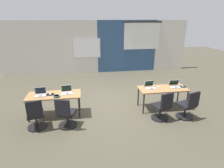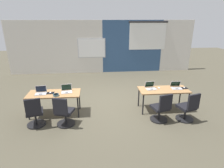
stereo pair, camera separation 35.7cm
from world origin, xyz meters
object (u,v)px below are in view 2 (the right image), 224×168
at_px(chair_near_left_end, 35,114).
at_px(mouse_near_right_inner, 159,88).
at_px(chair_near_right_end, 188,109).
at_px(snack_bowl, 56,95).
at_px(desk_near_right, 163,91).
at_px(mouse_near_left_end, 50,92).
at_px(laptop_near_left_inner, 67,90).
at_px(laptop_near_right_end, 176,87).
at_px(chair_near_right_inner, 161,110).
at_px(mouse_near_right_end, 184,88).
at_px(chair_near_left_inner, 64,114).
at_px(laptop_near_right_inner, 151,87).
at_px(laptop_near_left_end, 41,92).
at_px(desk_near_left, 54,95).

distance_m(chair_near_left_end, mouse_near_right_inner, 3.89).
relative_size(chair_near_right_end, snack_bowl, 5.18).
relative_size(mouse_near_right_inner, snack_bowl, 0.63).
height_order(chair_near_left_end, snack_bowl, chair_near_left_end).
relative_size(desk_near_right, mouse_near_left_end, 15.20).
relative_size(laptop_near_left_inner, laptop_near_right_end, 1.04).
height_order(mouse_near_left_end, chair_near_right_inner, chair_near_right_inner).
relative_size(mouse_near_right_end, chair_near_right_end, 0.11).
distance_m(mouse_near_left_end, chair_near_left_inner, 0.96).
height_order(chair_near_left_inner, mouse_near_right_end, chair_near_left_inner).
bearing_deg(chair_near_left_end, laptop_near_left_inner, -151.22).
bearing_deg(laptop_near_right_end, laptop_near_left_inner, -176.05).
relative_size(chair_near_left_end, chair_near_right_inner, 1.00).
bearing_deg(snack_bowl, chair_near_left_inner, -61.14).
relative_size(desk_near_right, chair_near_right_end, 1.74).
height_order(mouse_near_left_end, snack_bowl, snack_bowl).
bearing_deg(chair_near_right_end, laptop_near_right_inner, -61.37).
relative_size(mouse_near_left_end, mouse_near_right_end, 1.05).
distance_m(chair_near_left_end, chair_near_left_inner, 0.81).
bearing_deg(laptop_near_left_inner, chair_near_right_end, -21.84).
height_order(mouse_near_right_inner, mouse_near_right_end, mouse_near_right_end).
bearing_deg(laptop_near_left_end, laptop_near_right_inner, -4.16).
xyz_separation_m(chair_near_left_end, chair_near_right_end, (4.40, -0.10, 0.00)).
bearing_deg(mouse_near_right_inner, chair_near_left_inner, -164.68).
bearing_deg(mouse_near_left_end, desk_near_right, -0.19).
bearing_deg(chair_near_right_inner, desk_near_right, -127.63).
xyz_separation_m(desk_near_left, laptop_near_left_inner, (0.38, 0.07, 0.11)).
distance_m(desk_near_left, laptop_near_left_end, 0.40).
distance_m(laptop_near_left_end, laptop_near_right_end, 4.33).
relative_size(laptop_near_left_inner, snack_bowl, 2.06).
bearing_deg(snack_bowl, laptop_near_right_end, 4.28).
bearing_deg(laptop_near_left_inner, desk_near_right, -9.69).
height_order(chair_near_left_inner, laptop_near_right_end, laptop_near_right_end).
height_order(desk_near_right, mouse_near_right_end, mouse_near_right_end).
relative_size(mouse_near_left_end, chair_near_left_inner, 0.11).
bearing_deg(laptop_near_left_end, laptop_near_left_inner, -0.69).
height_order(laptop_near_left_end, laptop_near_left_inner, same).
bearing_deg(mouse_near_right_inner, laptop_near_left_inner, -179.57).
distance_m(laptop_near_right_end, chair_near_right_end, 0.94).
bearing_deg(laptop_near_right_end, chair_near_right_end, -83.73).
relative_size(chair_near_left_end, mouse_near_right_end, 9.14).
bearing_deg(chair_near_right_end, snack_bowl, -24.69).
relative_size(laptop_near_left_end, laptop_near_right_inner, 0.96).
relative_size(chair_near_left_end, mouse_near_right_inner, 8.21).
bearing_deg(laptop_near_right_inner, chair_near_right_end, -52.81).
distance_m(desk_near_left, chair_near_left_inner, 0.87).
bearing_deg(desk_near_right, chair_near_right_inner, -112.96).
height_order(chair_near_left_end, laptop_near_right_end, laptop_near_right_end).
distance_m(laptop_near_right_end, snack_bowl, 3.85).
bearing_deg(chair_near_right_inner, desk_near_left, -27.85).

